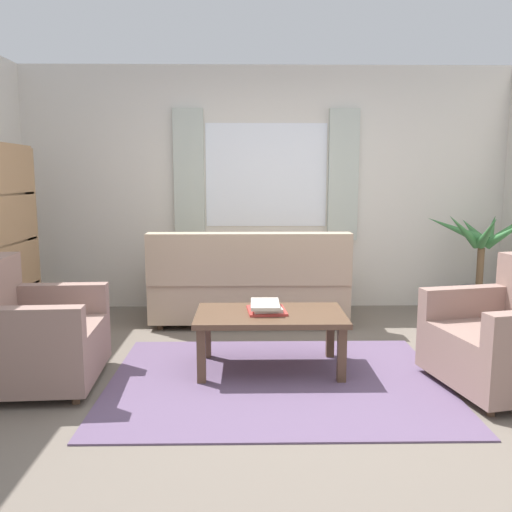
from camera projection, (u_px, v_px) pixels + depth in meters
name	position (u px, v px, depth m)	size (l,w,h in m)	color
ground_plane	(277.00, 382.00, 3.73)	(6.24, 6.24, 0.00)	#6B6056
wall_back	(266.00, 189.00, 5.77)	(5.32, 0.12, 2.60)	silver
window_with_curtains	(266.00, 175.00, 5.66)	(1.98, 0.07, 1.40)	white
area_rug	(277.00, 381.00, 3.73)	(2.35, 1.77, 0.01)	#604C6B
couch	(249.00, 286.00, 5.20)	(1.90, 0.82, 0.92)	tan
armchair_left	(29.00, 335.00, 3.62)	(0.87, 0.89, 0.88)	gray
armchair_right	(511.00, 338.00, 3.56)	(0.98, 0.99, 0.88)	gray
coffee_table	(270.00, 320.00, 3.90)	(1.10, 0.64, 0.44)	brown
book_stack_on_table	(266.00, 307.00, 3.92)	(0.30, 0.33, 0.07)	#B23833
potted_plant	(480.00, 270.00, 5.38)	(1.04, 1.01, 1.12)	#56565B
bookshelf	(5.00, 239.00, 4.64)	(0.30, 0.94, 1.72)	#A87F56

